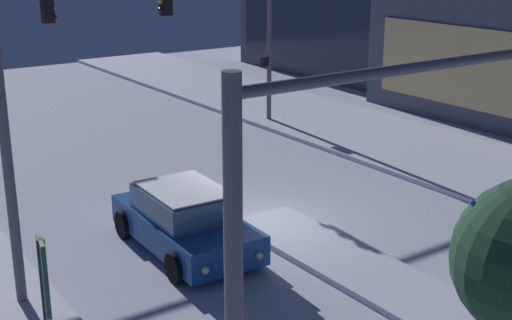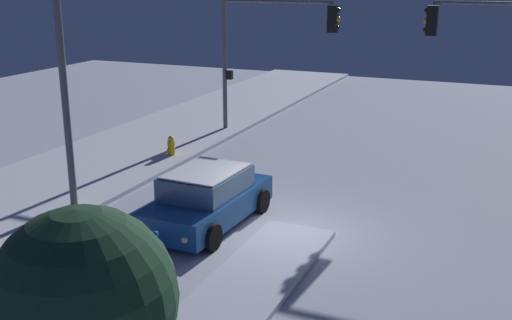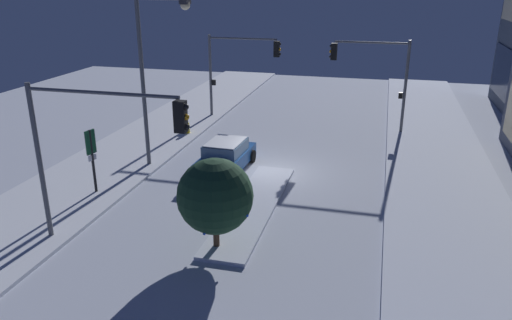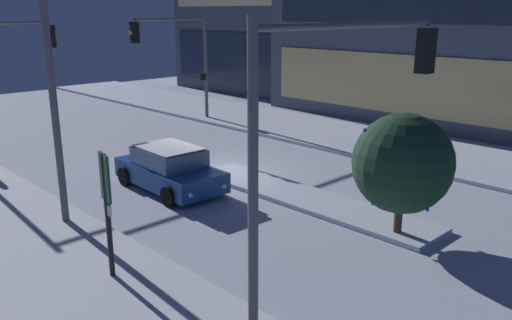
{
  "view_description": "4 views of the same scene",
  "coord_description": "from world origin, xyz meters",
  "px_view_note": "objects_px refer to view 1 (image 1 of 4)",
  "views": [
    {
      "loc": [
        13.6,
        -9.61,
        6.87
      ],
      "look_at": [
        -0.56,
        0.31,
        1.49
      ],
      "focal_mm": 50.1,
      "sensor_mm": 36.0,
      "label": 1
    },
    {
      "loc": [
        13.84,
        5.03,
        6.32
      ],
      "look_at": [
        0.75,
        -0.62,
        2.09
      ],
      "focal_mm": 43.65,
      "sensor_mm": 36.0,
      "label": 2
    },
    {
      "loc": [
        22.27,
        5.03,
        8.98
      ],
      "look_at": [
        1.93,
        -0.25,
        1.28
      ],
      "focal_mm": 34.69,
      "sensor_mm": 36.0,
      "label": 3
    },
    {
      "loc": [
        14.46,
        -12.03,
        5.84
      ],
      "look_at": [
        2.62,
        -0.46,
        1.16
      ],
      "focal_mm": 36.92,
      "sensor_mm": 36.0,
      "label": 4
    }
  ],
  "objects_px": {
    "car_near": "(185,220)",
    "traffic_light_corner_near_right": "(414,198)",
    "parking_info_sign": "(47,309)",
    "street_lamp_arched": "(36,28)",
    "traffic_light_corner_far_left": "(228,24)"
  },
  "relations": [
    {
      "from": "car_near",
      "to": "traffic_light_corner_near_right",
      "type": "bearing_deg",
      "value": -9.18
    },
    {
      "from": "car_near",
      "to": "parking_info_sign",
      "type": "height_order",
      "value": "parking_info_sign"
    },
    {
      "from": "street_lamp_arched",
      "to": "parking_info_sign",
      "type": "distance_m",
      "value": 5.28
    },
    {
      "from": "street_lamp_arched",
      "to": "parking_info_sign",
      "type": "height_order",
      "value": "street_lamp_arched"
    },
    {
      "from": "car_near",
      "to": "parking_info_sign",
      "type": "xyz_separation_m",
      "value": [
        4.33,
        -4.65,
        1.19
      ]
    },
    {
      "from": "street_lamp_arched",
      "to": "traffic_light_corner_far_left",
      "type": "bearing_deg",
      "value": 49.68
    },
    {
      "from": "car_near",
      "to": "traffic_light_corner_near_right",
      "type": "distance_m",
      "value": 9.13
    },
    {
      "from": "car_near",
      "to": "street_lamp_arched",
      "type": "relative_size",
      "value": 0.53
    },
    {
      "from": "street_lamp_arched",
      "to": "car_near",
      "type": "bearing_deg",
      "value": 17.61
    },
    {
      "from": "parking_info_sign",
      "to": "street_lamp_arched",
      "type": "bearing_deg",
      "value": 80.72
    },
    {
      "from": "parking_info_sign",
      "to": "car_near",
      "type": "bearing_deg",
      "value": 54.43
    },
    {
      "from": "traffic_light_corner_far_left",
      "to": "parking_info_sign",
      "type": "distance_m",
      "value": 17.28
    },
    {
      "from": "traffic_light_corner_near_right",
      "to": "street_lamp_arched",
      "type": "distance_m",
      "value": 7.93
    },
    {
      "from": "street_lamp_arched",
      "to": "parking_info_sign",
      "type": "bearing_deg",
      "value": -103.63
    },
    {
      "from": "traffic_light_corner_far_left",
      "to": "street_lamp_arched",
      "type": "distance_m",
      "value": 13.58
    }
  ]
}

